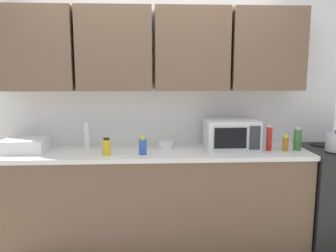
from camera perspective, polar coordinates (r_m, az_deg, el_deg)
The scene contains 12 objects.
wall_back_with_cabinets at distance 3.33m, azimuth -2.44°, elevation 8.35°, with size 3.73×0.38×2.60m.
counter_run at distance 3.31m, azimuth -2.27°, elevation -11.66°, with size 2.86×0.63×0.90m.
kettle at distance 3.44m, azimuth 26.29°, elevation -2.44°, with size 0.18×0.18×0.20m.
microwave at distance 3.26m, azimuth 10.47°, elevation -1.38°, with size 0.48×0.37×0.28m.
dish_rack at distance 3.37m, azimuth -22.74°, elevation -3.00°, with size 0.38×0.30×0.12m, color silver.
bottle_green_oil at distance 3.39m, azimuth 20.81°, elevation -2.11°, with size 0.07×0.07×0.21m.
bottle_amber_vinegar at distance 3.33m, azimuth 19.02°, elevation -2.75°, with size 0.05×0.05×0.15m.
bottle_yellow_mustard at distance 3.04m, azimuth -10.22°, elevation -3.45°, with size 0.07×0.07×0.15m.
bottle_blue_cleaner at distance 3.01m, azimuth -4.23°, elevation -3.40°, with size 0.07×0.07×0.16m.
bottle_white_jar at distance 3.33m, azimuth -13.40°, elevation -1.45°, with size 0.06×0.06×0.27m.
bottle_red_sauce at distance 3.29m, azimuth 16.53°, elevation -2.00°, with size 0.05×0.05×0.23m.
bowl_ceramic_small at distance 3.25m, azimuth -0.45°, elevation -3.10°, with size 0.15×0.15×0.07m, color silver.
Camera 1 is at (-0.03, -3.40, 1.63)m, focal length 36.51 mm.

